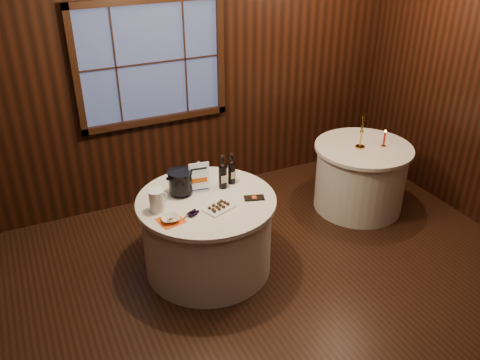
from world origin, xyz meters
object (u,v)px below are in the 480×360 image
brass_candlestick (361,136)px  port_bottle_right (232,171)px  main_table (207,234)px  port_bottle_left (223,174)px  cracker_bowl (170,219)px  red_candle (384,140)px  chocolate_box (254,198)px  ice_bucket (180,182)px  sign_stand (199,181)px  chocolate_plate (219,207)px  grape_bunch (194,213)px  side_table (360,177)px  glass_pitcher (157,200)px

brass_candlestick → port_bottle_right: bearing=-175.8°
main_table → port_bottle_left: port_bottle_left is taller
port_bottle_left → cracker_bowl: port_bottle_left is taller
red_candle → cracker_bowl: bearing=-170.9°
port_bottle_left → chocolate_box: (0.17, -0.31, -0.14)m
ice_bucket → brass_candlestick: size_ratio=0.63×
sign_stand → brass_candlestick: (1.93, 0.13, 0.03)m
chocolate_plate → brass_candlestick: size_ratio=0.83×
cracker_bowl → brass_candlestick: 2.40m
chocolate_plate → port_bottle_left: bearing=60.8°
brass_candlestick → chocolate_box: bearing=-162.8°
grape_bunch → cracker_bowl: size_ratio=1.19×
chocolate_plate → brass_candlestick: bearing=14.7°
side_table → sign_stand: (-2.00, -0.14, 0.49)m
main_table → chocolate_box: bearing=-24.7°
port_bottle_right → ice_bucket: (-0.51, 0.01, -0.01)m
chocolate_box → cracker_bowl: bearing=-160.7°
port_bottle_left → glass_pitcher: port_bottle_left is taller
glass_pitcher → red_candle: 2.65m
red_candle → ice_bucket: bearing=-179.4°
port_bottle_right → brass_candlestick: 1.61m
ice_bucket → port_bottle_right: bearing=-1.0°
sign_stand → brass_candlestick: 1.94m
ice_bucket → cracker_bowl: bearing=-120.9°
ice_bucket → chocolate_box: 0.69m
grape_bunch → glass_pitcher: (-0.26, 0.21, 0.08)m
sign_stand → side_table: bearing=12.4°
grape_bunch → glass_pitcher: 0.34m
port_bottle_right → chocolate_box: bearing=-86.8°
cracker_bowl → main_table: bearing=27.0°
side_table → ice_bucket: (-2.17, -0.12, 0.51)m
port_bottle_left → chocolate_plate: 0.40m
cracker_bowl → red_candle: (2.60, 0.41, 0.05)m
port_bottle_left → side_table: bearing=10.0°
sign_stand → ice_bucket: size_ratio=1.30×
main_table → side_table: size_ratio=1.19×
glass_pitcher → sign_stand: bearing=3.4°
sign_stand → chocolate_plate: sign_stand is taller
chocolate_plate → grape_bunch: size_ratio=1.67×
grape_bunch → cracker_bowl: 0.21m
port_bottle_right → ice_bucket: port_bottle_right is taller
glass_pitcher → brass_candlestick: size_ratio=0.53×
chocolate_plate → cracker_bowl: bearing=-179.6°
sign_stand → port_bottle_left: size_ratio=0.92×
main_table → cracker_bowl: 0.61m
glass_pitcher → red_candle: glass_pitcher is taller
glass_pitcher → port_bottle_right: bearing=-3.8°
main_table → port_bottle_left: 0.59m
chocolate_plate → chocolate_box: (0.36, 0.02, -0.01)m
port_bottle_left → port_bottle_right: bearing=27.0°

